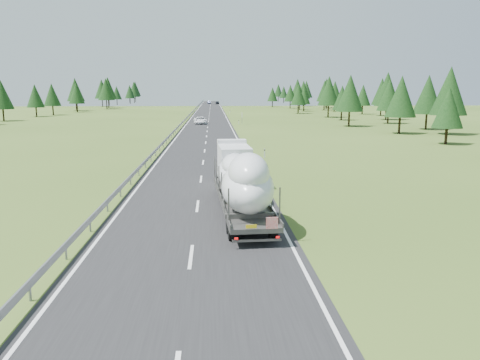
{
  "coord_description": "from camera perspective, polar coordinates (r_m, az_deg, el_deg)",
  "views": [
    {
      "loc": [
        1.01,
        -19.33,
        7.09
      ],
      "look_at": [
        2.6,
        8.13,
        1.8
      ],
      "focal_mm": 35.0,
      "sensor_mm": 36.0,
      "label": 1
    }
  ],
  "objects": [
    {
      "name": "distant_car_dark",
      "position": [
        248.55,
        -2.78,
        9.41
      ],
      "size": [
        1.97,
        4.69,
        1.58
      ],
      "primitive_type": "imported",
      "rotation": [
        0.0,
        0.0,
        -0.02
      ],
      "color": "black",
      "rests_on": "ground"
    },
    {
      "name": "marker_posts",
      "position": [
        174.54,
        -1.53,
        8.72
      ],
      "size": [
        0.13,
        350.08,
        1.0
      ],
      "color": "silver",
      "rests_on": "ground"
    },
    {
      "name": "road_surface",
      "position": [
        119.55,
        -3.83,
        7.45
      ],
      "size": [
        10.0,
        400.0,
        0.02
      ],
      "primitive_type": "cube",
      "color": "black",
      "rests_on": "ground"
    },
    {
      "name": "guardrail",
      "position": [
        119.62,
        -6.4,
        7.7
      ],
      "size": [
        0.1,
        400.0,
        0.76
      ],
      "color": "slate",
      "rests_on": "ground"
    },
    {
      "name": "ground",
      "position": [
        20.62,
        -5.99,
        -9.3
      ],
      "size": [
        400.0,
        400.0,
        0.0
      ],
      "primitive_type": "plane",
      "color": "#3A511B",
      "rests_on": "ground"
    },
    {
      "name": "distant_car_blue",
      "position": [
        256.37,
        -3.79,
        9.43
      ],
      "size": [
        1.94,
        4.7,
        1.51
      ],
      "primitive_type": "imported",
      "rotation": [
        0.0,
        0.0,
        0.07
      ],
      "color": "#192347",
      "rests_on": "ground"
    },
    {
      "name": "distant_van",
      "position": [
        101.22,
        -4.87,
        7.25
      ],
      "size": [
        3.03,
        5.72,
        1.53
      ],
      "primitive_type": "imported",
      "rotation": [
        0.0,
        0.0,
        0.09
      ],
      "color": "white",
      "rests_on": "ground"
    },
    {
      "name": "boat_truck",
      "position": [
        28.35,
        -0.04,
        0.6
      ],
      "size": [
        3.15,
        17.55,
        4.05
      ],
      "color": "silver",
      "rests_on": "ground"
    },
    {
      "name": "tree_line_left",
      "position": [
        156.9,
        -20.78,
        10.24
      ],
      "size": [
        15.3,
        310.85,
        12.65
      ],
      "color": "black",
      "rests_on": "ground"
    },
    {
      "name": "tree_line_right",
      "position": [
        140.23,
        13.13,
        10.44
      ],
      "size": [
        27.14,
        309.67,
        12.59
      ],
      "color": "black",
      "rests_on": "ground"
    },
    {
      "name": "highway_sign",
      "position": [
        99.67,
        0.25,
        7.84
      ],
      "size": [
        0.08,
        0.9,
        2.6
      ],
      "color": "slate",
      "rests_on": "ground"
    }
  ]
}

